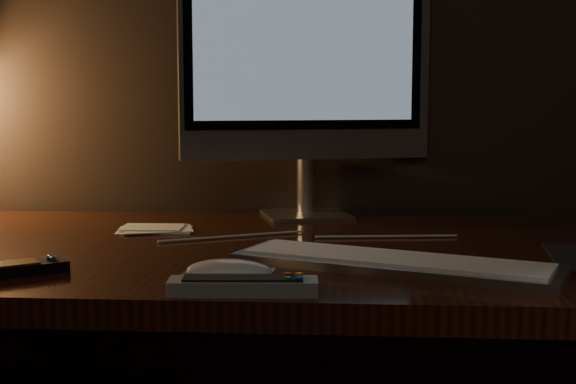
# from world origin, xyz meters

# --- Properties ---
(desk) EXTENTS (1.60, 0.75, 0.75)m
(desk) POSITION_xyz_m (0.00, 1.93, 0.62)
(desk) COLOR #33150B
(desk) RESTS_ON ground
(monitor) EXTENTS (0.51, 0.19, 0.55)m
(monitor) POSITION_xyz_m (0.09, 2.18, 1.07)
(monitor) COLOR silver
(monitor) RESTS_ON desk
(keyboard) EXTENTS (0.49, 0.30, 0.02)m
(keyboard) POSITION_xyz_m (0.24, 1.69, 0.76)
(keyboard) COLOR silver
(keyboard) RESTS_ON desk
(mouse) EXTENTS (0.12, 0.07, 0.02)m
(mouse) POSITION_xyz_m (0.01, 1.58, 0.76)
(mouse) COLOR white
(mouse) RESTS_ON desk
(media_remote) EXTENTS (0.14, 0.12, 0.02)m
(media_remote) POSITION_xyz_m (-0.29, 1.61, 0.76)
(media_remote) COLOR black
(media_remote) RESTS_ON desk
(tv_remote) EXTENTS (0.19, 0.06, 0.02)m
(tv_remote) POSITION_xyz_m (0.04, 1.52, 0.76)
(tv_remote) COLOR #96999C
(tv_remote) RESTS_ON desk
(papers) EXTENTS (0.15, 0.11, 0.01)m
(papers) POSITION_xyz_m (-0.19, 1.99, 0.75)
(papers) COLOR white
(papers) RESTS_ON desk
(cable) EXTENTS (0.51, 0.14, 0.00)m
(cable) POSITION_xyz_m (0.10, 1.92, 0.75)
(cable) COLOR white
(cable) RESTS_ON desk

